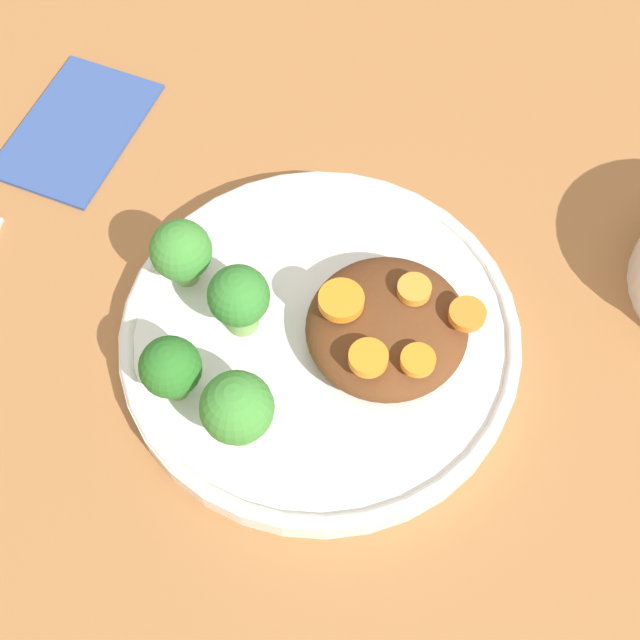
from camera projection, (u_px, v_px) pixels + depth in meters
ground_plane at (320, 345)px, 0.55m from camera, size 4.00×4.00×0.00m
plate at (320, 336)px, 0.54m from camera, size 0.24×0.24×0.02m
stew_mound at (387, 327)px, 0.52m from camera, size 0.10×0.09×0.03m
broccoli_floret_0 at (237, 409)px, 0.48m from camera, size 0.04×0.04×0.05m
broccoli_floret_1 at (239, 299)px, 0.51m from camera, size 0.04×0.04×0.05m
broccoli_floret_2 at (181, 252)px, 0.53m from camera, size 0.04×0.04×0.05m
broccoli_floret_3 at (171, 368)px, 0.49m from camera, size 0.04×0.04×0.05m
carrot_slice_0 at (341, 300)px, 0.50m from camera, size 0.03×0.03×0.01m
carrot_slice_1 at (414, 289)px, 0.51m from camera, size 0.02×0.02×0.01m
carrot_slice_2 at (418, 360)px, 0.49m from camera, size 0.02×0.02×0.01m
carrot_slice_3 at (368, 358)px, 0.49m from camera, size 0.02×0.02×0.01m
carrot_slice_4 at (467, 314)px, 0.50m from camera, size 0.02×0.02×0.01m
napkin at (77, 128)px, 0.63m from camera, size 0.14×0.12×0.01m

